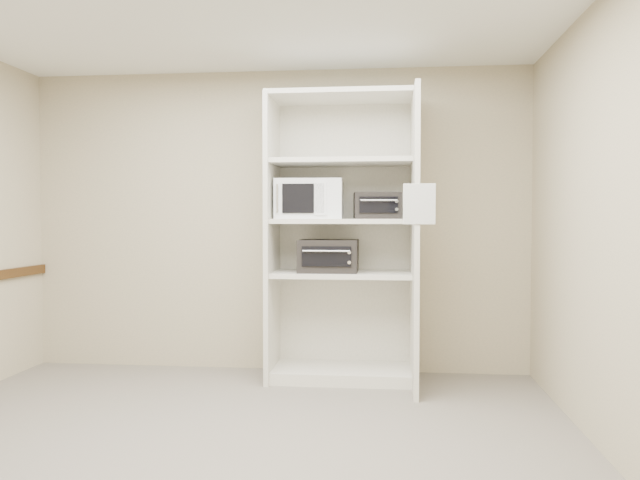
# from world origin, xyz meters

# --- Properties ---
(floor) EXTENTS (4.50, 4.00, 0.01)m
(floor) POSITION_xyz_m (0.00, 0.00, 0.00)
(floor) COLOR #615C53
(floor) RESTS_ON ground
(wall_back) EXTENTS (4.50, 0.02, 2.70)m
(wall_back) POSITION_xyz_m (0.00, 2.00, 1.35)
(wall_back) COLOR tan
(wall_back) RESTS_ON ground
(wall_front) EXTENTS (4.50, 0.02, 2.70)m
(wall_front) POSITION_xyz_m (0.00, -2.00, 1.35)
(wall_front) COLOR tan
(wall_front) RESTS_ON ground
(wall_right) EXTENTS (0.02, 4.00, 2.70)m
(wall_right) POSITION_xyz_m (2.25, 0.00, 1.35)
(wall_right) COLOR tan
(wall_right) RESTS_ON ground
(shelving_unit) EXTENTS (1.24, 0.92, 2.42)m
(shelving_unit) POSITION_xyz_m (0.67, 1.70, 1.13)
(shelving_unit) COLOR silver
(shelving_unit) RESTS_ON floor
(microwave) EXTENTS (0.58, 0.45, 0.34)m
(microwave) POSITION_xyz_m (0.34, 1.73, 1.54)
(microwave) COLOR white
(microwave) RESTS_ON shelving_unit
(toaster_oven_upper) EXTENTS (0.41, 0.33, 0.22)m
(toaster_oven_upper) POSITION_xyz_m (0.91, 1.74, 1.48)
(toaster_oven_upper) COLOR black
(toaster_oven_upper) RESTS_ON shelving_unit
(toaster_oven_lower) EXTENTS (0.49, 0.37, 0.27)m
(toaster_oven_lower) POSITION_xyz_m (0.51, 1.67, 1.06)
(toaster_oven_lower) COLOR black
(toaster_oven_lower) RESTS_ON shelving_unit
(paper_sign) EXTENTS (0.23, 0.01, 0.29)m
(paper_sign) POSITION_xyz_m (1.23, 1.07, 1.48)
(paper_sign) COLOR white
(paper_sign) RESTS_ON shelving_unit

